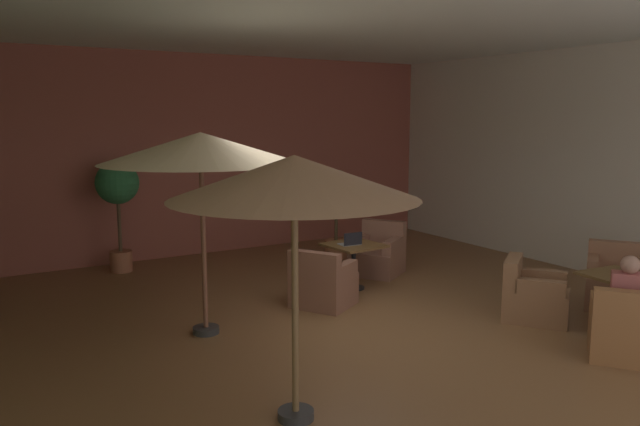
{
  "coord_description": "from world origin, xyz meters",
  "views": [
    {
      "loc": [
        -4.05,
        -6.2,
        2.63
      ],
      "look_at": [
        0.0,
        0.5,
        1.39
      ],
      "focal_mm": 34.73,
      "sensor_mm": 36.0,
      "label": 1
    }
  ],
  "objects_px": {
    "armchair_front_right_north": "(617,284)",
    "patio_umbrella_tall_red": "(201,149)",
    "armchair_front_left_north": "(323,285)",
    "patio_umbrella_center_beige": "(294,179)",
    "cafe_table_front_right": "(620,287)",
    "potted_tree_mid_left": "(118,192)",
    "iced_drink_cup": "(353,239)",
    "cafe_table_front_left": "(354,252)",
    "armchair_front_left_east": "(378,255)",
    "armchair_front_right_east": "(533,297)",
    "open_laptop": "(351,242)",
    "patron_blue_shirt": "(628,291)",
    "armchair_front_right_south": "(625,331)",
    "potted_tree_left_corner": "(336,199)"
  },
  "relations": [
    {
      "from": "armchair_front_right_north",
      "to": "potted_tree_mid_left",
      "type": "distance_m",
      "value": 7.81
    },
    {
      "from": "cafe_table_front_right",
      "to": "patio_umbrella_tall_red",
      "type": "distance_m",
      "value": 5.36
    },
    {
      "from": "iced_drink_cup",
      "to": "open_laptop",
      "type": "bearing_deg",
      "value": -135.72
    },
    {
      "from": "armchair_front_right_south",
      "to": "open_laptop",
      "type": "bearing_deg",
      "value": 105.58
    },
    {
      "from": "armchair_front_left_east",
      "to": "patio_umbrella_tall_red",
      "type": "xyz_separation_m",
      "value": [
        -3.52,
        -1.25,
        1.92
      ]
    },
    {
      "from": "armchair_front_right_east",
      "to": "patio_umbrella_center_beige",
      "type": "height_order",
      "value": "patio_umbrella_center_beige"
    },
    {
      "from": "armchair_front_right_north",
      "to": "open_laptop",
      "type": "relative_size",
      "value": 3.33
    },
    {
      "from": "armchair_front_right_north",
      "to": "patio_umbrella_center_beige",
      "type": "bearing_deg",
      "value": -174.48
    },
    {
      "from": "armchair_front_right_north",
      "to": "patio_umbrella_tall_red",
      "type": "bearing_deg",
      "value": 159.71
    },
    {
      "from": "armchair_front_right_north",
      "to": "armchair_front_right_south",
      "type": "relative_size",
      "value": 1.05
    },
    {
      "from": "cafe_table_front_right",
      "to": "potted_tree_mid_left",
      "type": "distance_m",
      "value": 7.68
    },
    {
      "from": "patio_umbrella_tall_red",
      "to": "iced_drink_cup",
      "type": "bearing_deg",
      "value": 16.32
    },
    {
      "from": "armchair_front_right_north",
      "to": "open_laptop",
      "type": "distance_m",
      "value": 3.75
    },
    {
      "from": "armchair_front_left_north",
      "to": "cafe_table_front_right",
      "type": "bearing_deg",
      "value": -45.49
    },
    {
      "from": "potted_tree_left_corner",
      "to": "armchair_front_left_north",
      "type": "bearing_deg",
      "value": -126.29
    },
    {
      "from": "armchair_front_left_north",
      "to": "cafe_table_front_right",
      "type": "xyz_separation_m",
      "value": [
        2.64,
        -2.69,
        0.22
      ]
    },
    {
      "from": "cafe_table_front_left",
      "to": "patio_umbrella_center_beige",
      "type": "xyz_separation_m",
      "value": [
        -2.76,
        -3.16,
        1.54
      ]
    },
    {
      "from": "cafe_table_front_left",
      "to": "armchair_front_right_south",
      "type": "distance_m",
      "value": 3.94
    },
    {
      "from": "armchair_front_left_north",
      "to": "patron_blue_shirt",
      "type": "bearing_deg",
      "value": -60.04
    },
    {
      "from": "potted_tree_mid_left",
      "to": "iced_drink_cup",
      "type": "relative_size",
      "value": 17.04
    },
    {
      "from": "cafe_table_front_left",
      "to": "patio_umbrella_tall_red",
      "type": "bearing_deg",
      "value": -165.15
    },
    {
      "from": "armchair_front_left_east",
      "to": "iced_drink_cup",
      "type": "bearing_deg",
      "value": -150.85
    },
    {
      "from": "cafe_table_front_left",
      "to": "potted_tree_mid_left",
      "type": "distance_m",
      "value": 4.12
    },
    {
      "from": "cafe_table_front_left",
      "to": "armchair_front_right_east",
      "type": "xyz_separation_m",
      "value": [
        1.19,
        -2.4,
        -0.27
      ]
    },
    {
      "from": "patio_umbrella_tall_red",
      "to": "patio_umbrella_center_beige",
      "type": "relative_size",
      "value": 1.06
    },
    {
      "from": "cafe_table_front_right",
      "to": "patron_blue_shirt",
      "type": "height_order",
      "value": "patron_blue_shirt"
    },
    {
      "from": "iced_drink_cup",
      "to": "open_laptop",
      "type": "xyz_separation_m",
      "value": [
        -0.12,
        -0.12,
        -0.0
      ]
    },
    {
      "from": "armchair_front_left_north",
      "to": "armchair_front_right_east",
      "type": "xyz_separation_m",
      "value": [
        2.06,
        -1.88,
        -0.01
      ]
    },
    {
      "from": "cafe_table_front_left",
      "to": "armchair_front_left_east",
      "type": "bearing_deg",
      "value": 32.08
    },
    {
      "from": "open_laptop",
      "to": "armchair_front_left_north",
      "type": "bearing_deg",
      "value": -148.72
    },
    {
      "from": "armchair_front_left_north",
      "to": "armchair_front_left_east",
      "type": "height_order",
      "value": "armchair_front_left_east"
    },
    {
      "from": "patio_umbrella_tall_red",
      "to": "iced_drink_cup",
      "type": "relative_size",
      "value": 22.13
    },
    {
      "from": "armchair_front_left_east",
      "to": "patio_umbrella_tall_red",
      "type": "relative_size",
      "value": 0.44
    },
    {
      "from": "cafe_table_front_left",
      "to": "potted_tree_mid_left",
      "type": "bearing_deg",
      "value": 133.58
    },
    {
      "from": "cafe_table_front_left",
      "to": "open_laptop",
      "type": "height_order",
      "value": "open_laptop"
    },
    {
      "from": "cafe_table_front_right",
      "to": "patron_blue_shirt",
      "type": "relative_size",
      "value": 1.19
    },
    {
      "from": "cafe_table_front_left",
      "to": "armchair_front_left_north",
      "type": "distance_m",
      "value": 1.04
    },
    {
      "from": "cafe_table_front_left",
      "to": "armchair_front_left_east",
      "type": "height_order",
      "value": "armchair_front_left_east"
    },
    {
      "from": "cafe_table_front_right",
      "to": "iced_drink_cup",
      "type": "distance_m",
      "value": 3.72
    },
    {
      "from": "cafe_table_front_right",
      "to": "patio_umbrella_center_beige",
      "type": "distance_m",
      "value": 4.8
    },
    {
      "from": "armchair_front_right_south",
      "to": "potted_tree_mid_left",
      "type": "bearing_deg",
      "value": 119.22
    },
    {
      "from": "cafe_table_front_left",
      "to": "iced_drink_cup",
      "type": "xyz_separation_m",
      "value": [
        0.05,
        0.09,
        0.18
      ]
    },
    {
      "from": "armchair_front_left_north",
      "to": "cafe_table_front_right",
      "type": "distance_m",
      "value": 3.78
    },
    {
      "from": "armchair_front_right_south",
      "to": "potted_tree_mid_left",
      "type": "distance_m",
      "value": 7.79
    },
    {
      "from": "potted_tree_mid_left",
      "to": "patio_umbrella_tall_red",
      "type": "bearing_deg",
      "value": -87.86
    },
    {
      "from": "armchair_front_right_east",
      "to": "patio_umbrella_tall_red",
      "type": "bearing_deg",
      "value": 156.21
    },
    {
      "from": "cafe_table_front_left",
      "to": "patron_blue_shirt",
      "type": "bearing_deg",
      "value": -75.01
    },
    {
      "from": "armchair_front_left_north",
      "to": "patio_umbrella_center_beige",
      "type": "distance_m",
      "value": 3.71
    },
    {
      "from": "cafe_table_front_left",
      "to": "patio_umbrella_tall_red",
      "type": "xyz_separation_m",
      "value": [
        -2.65,
        -0.7,
        1.67
      ]
    },
    {
      "from": "armchair_front_right_south",
      "to": "potted_tree_left_corner",
      "type": "xyz_separation_m",
      "value": [
        -0.11,
        5.67,
        0.79
      ]
    }
  ]
}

